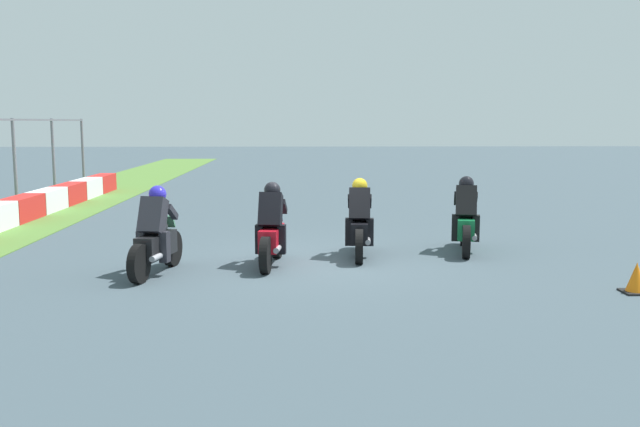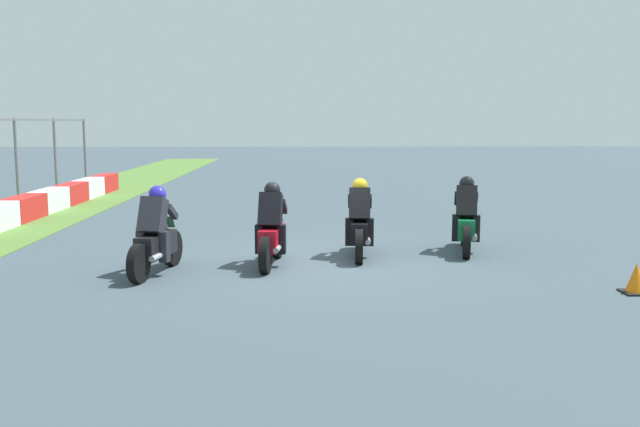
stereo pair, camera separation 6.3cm
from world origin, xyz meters
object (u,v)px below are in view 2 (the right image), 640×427
rider_lane_a (466,221)px  rider_lane_b (360,225)px  rider_lane_d (156,238)px  rider_lane_c (272,231)px  traffic_cone (636,279)px

rider_lane_a → rider_lane_b: (-0.42, 2.15, 0.00)m
rider_lane_a → rider_lane_d: bearing=119.8°
rider_lane_c → traffic_cone: 6.04m
rider_lane_a → rider_lane_d: (-1.87, 5.75, 0.00)m
rider_lane_c → traffic_cone: size_ratio=4.32×
traffic_cone → rider_lane_b: bearing=52.8°
rider_lane_a → rider_lane_b: bearing=112.7°
rider_lane_a → traffic_cone: 3.88m
rider_lane_a → rider_lane_b: 2.19m
rider_lane_d → traffic_cone: bearing=-89.8°
rider_lane_c → rider_lane_d: same height
rider_lane_a → rider_lane_c: same height
traffic_cone → rider_lane_c: bearing=68.4°
rider_lane_a → rider_lane_d: 6.04m
rider_lane_b → rider_lane_c: bearing=120.5°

